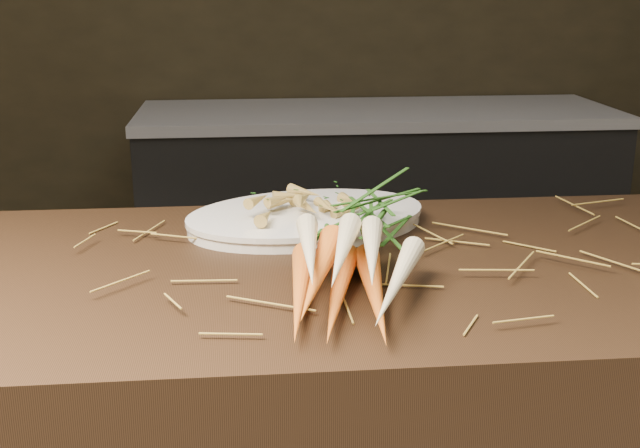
{
  "coord_description": "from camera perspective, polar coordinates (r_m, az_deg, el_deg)",
  "views": [
    {
      "loc": [
        -0.22,
        -0.85,
        1.32
      ],
      "look_at": [
        -0.1,
        0.31,
        0.96
      ],
      "focal_mm": 45.0,
      "sensor_mm": 36.0,
      "label": 1
    }
  ],
  "objects": [
    {
      "name": "back_counter",
      "position": [
        3.2,
        3.95,
        0.75
      ],
      "size": [
        1.82,
        0.62,
        0.84
      ],
      "color": "black",
      "rests_on": "ground"
    },
    {
      "name": "straw_bedding",
      "position": [
        1.24,
        4.83,
        -2.32
      ],
      "size": [
        1.4,
        0.6,
        0.02
      ],
      "primitive_type": null,
      "color": "olive",
      "rests_on": "main_counter"
    },
    {
      "name": "root_veg_bunch",
      "position": [
        1.2,
        1.84,
        -0.78
      ],
      "size": [
        0.25,
        0.58,
        0.1
      ],
      "rotation": [
        0.0,
        0.0,
        -0.18
      ],
      "color": "orange",
      "rests_on": "main_counter"
    },
    {
      "name": "serving_platter",
      "position": [
        1.41,
        -0.95,
        0.3
      ],
      "size": [
        0.49,
        0.39,
        0.02
      ],
      "primitive_type": null,
      "rotation": [
        0.0,
        0.0,
        0.29
      ],
      "color": "white",
      "rests_on": "main_counter"
    },
    {
      "name": "roasted_veg_heap",
      "position": [
        1.4,
        -0.96,
        1.67
      ],
      "size": [
        0.24,
        0.2,
        0.05
      ],
      "primitive_type": null,
      "rotation": [
        0.0,
        0.0,
        0.29
      ],
      "color": "#A5873D",
      "rests_on": "serving_platter"
    },
    {
      "name": "serving_fork",
      "position": [
        1.45,
        4.87,
        1.25
      ],
      "size": [
        0.08,
        0.15,
        0.0
      ],
      "primitive_type": "cube",
      "rotation": [
        0.0,
        0.0,
        -0.43
      ],
      "color": "silver",
      "rests_on": "serving_platter"
    }
  ]
}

